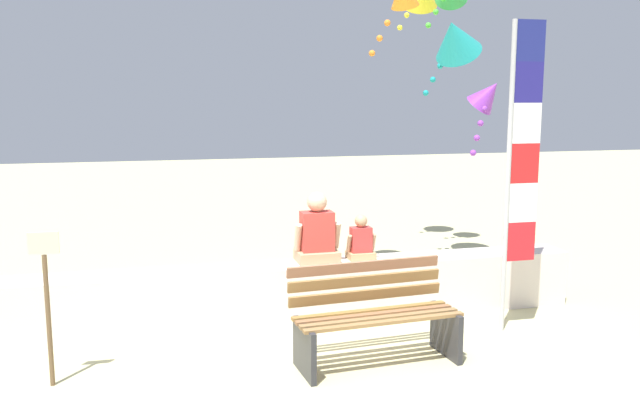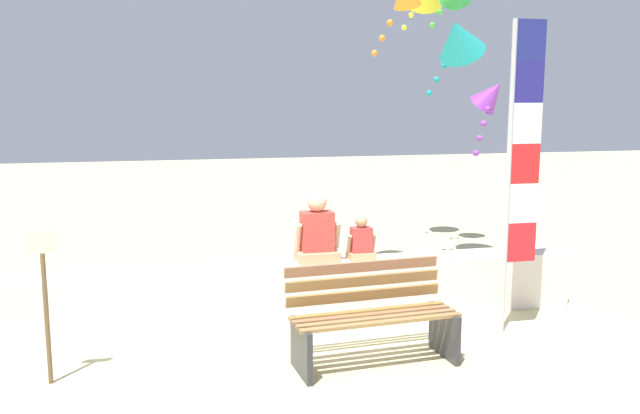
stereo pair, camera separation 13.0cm
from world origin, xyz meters
TOP-DOWN VIEW (x-y plane):
  - ground_plane at (0.00, 0.00)m, footprint 40.00×40.00m
  - seawall_ledge at (0.00, 0.96)m, footprint 6.17×0.47m
  - park_bench at (0.40, -0.32)m, footprint 1.53×0.72m
  - person_adult at (0.20, 1.00)m, footprint 0.49×0.36m
  - person_child at (0.69, 1.00)m, footprint 0.32×0.24m
  - flag_banner at (2.05, 0.14)m, footprint 0.36×0.05m
  - kite_purple at (2.72, 2.10)m, footprint 0.66×0.65m
  - kite_teal at (2.49, 2.62)m, footprint 1.00×1.00m
  - sign_post at (-2.36, -0.15)m, footprint 0.24×0.04m

SIDE VIEW (x-z plane):
  - ground_plane at x=0.00m, z-range 0.00..0.00m
  - seawall_ledge at x=0.00m, z-range 0.00..0.63m
  - park_bench at x=0.40m, z-range -0.03..0.85m
  - sign_post at x=-2.36m, z-range 0.12..1.42m
  - person_child at x=0.69m, z-range 0.57..1.06m
  - person_adult at x=0.20m, z-range 0.54..1.30m
  - flag_banner at x=2.05m, z-range 0.22..3.33m
  - kite_purple at x=2.72m, z-range 1.87..2.90m
  - kite_teal at x=2.49m, z-range 2.56..3.71m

